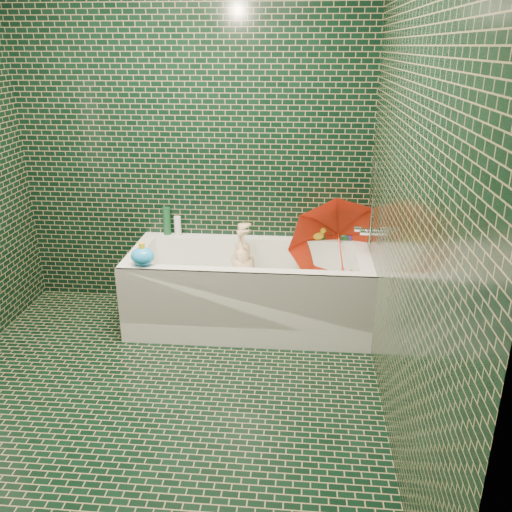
# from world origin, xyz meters

# --- Properties ---
(floor) EXTENTS (2.80, 2.80, 0.00)m
(floor) POSITION_xyz_m (0.00, 0.00, 0.00)
(floor) COLOR black
(floor) RESTS_ON ground
(wall_back) EXTENTS (2.80, 0.00, 2.80)m
(wall_back) POSITION_xyz_m (0.00, 1.40, 1.25)
(wall_back) COLOR black
(wall_back) RESTS_ON floor
(wall_right) EXTENTS (0.00, 2.80, 2.80)m
(wall_right) POSITION_xyz_m (1.30, 0.00, 1.25)
(wall_right) COLOR black
(wall_right) RESTS_ON floor
(bathtub) EXTENTS (1.70, 0.75, 0.55)m
(bathtub) POSITION_xyz_m (0.45, 1.01, 0.21)
(bathtub) COLOR white
(bathtub) RESTS_ON floor
(bath_mat) EXTENTS (1.35, 0.47, 0.01)m
(bath_mat) POSITION_xyz_m (0.45, 1.02, 0.16)
(bath_mat) COLOR green
(bath_mat) RESTS_ON bathtub
(water) EXTENTS (1.48, 0.53, 0.00)m
(water) POSITION_xyz_m (0.45, 1.02, 0.30)
(water) COLOR silver
(water) RESTS_ON bathtub
(faucet) EXTENTS (0.18, 0.19, 0.55)m
(faucet) POSITION_xyz_m (1.26, 1.02, 0.77)
(faucet) COLOR silver
(faucet) RESTS_ON wall_right
(child) EXTENTS (0.84, 0.31, 0.25)m
(child) POSITION_xyz_m (0.43, 1.06, 0.31)
(child) COLOR #D7B186
(child) RESTS_ON bathtub
(umbrella) EXTENTS (0.93, 0.82, 0.98)m
(umbrella) POSITION_xyz_m (1.09, 1.08, 0.55)
(umbrella) COLOR red
(umbrella) RESTS_ON bathtub
(soap_bottle_a) EXTENTS (0.14, 0.14, 0.27)m
(soap_bottle_a) POSITION_xyz_m (1.25, 1.37, 0.55)
(soap_bottle_a) COLOR white
(soap_bottle_a) RESTS_ON bathtub
(soap_bottle_b) EXTENTS (0.10, 0.10, 0.17)m
(soap_bottle_b) POSITION_xyz_m (1.15, 1.34, 0.55)
(soap_bottle_b) COLOR #401D6E
(soap_bottle_b) RESTS_ON bathtub
(soap_bottle_c) EXTENTS (0.12, 0.12, 0.15)m
(soap_bottle_c) POSITION_xyz_m (1.14, 1.34, 0.55)
(soap_bottle_c) COLOR #134224
(soap_bottle_c) RESTS_ON bathtub
(bottle_right_tall) EXTENTS (0.07, 0.07, 0.24)m
(bottle_right_tall) POSITION_xyz_m (0.97, 1.36, 0.67)
(bottle_right_tall) COLOR #134224
(bottle_right_tall) RESTS_ON bathtub
(bottle_right_pump) EXTENTS (0.05, 0.05, 0.17)m
(bottle_right_pump) POSITION_xyz_m (1.25, 1.36, 0.64)
(bottle_right_pump) COLOR silver
(bottle_right_pump) RESTS_ON bathtub
(bottle_left_tall) EXTENTS (0.07, 0.07, 0.21)m
(bottle_left_tall) POSITION_xyz_m (-0.22, 1.37, 0.66)
(bottle_left_tall) COLOR #134224
(bottle_left_tall) RESTS_ON bathtub
(bottle_left_short) EXTENTS (0.07, 0.07, 0.15)m
(bottle_left_short) POSITION_xyz_m (-0.13, 1.34, 0.63)
(bottle_left_short) COLOR white
(bottle_left_short) RESTS_ON bathtub
(rubber_duck) EXTENTS (0.13, 0.10, 0.10)m
(rubber_duck) POSITION_xyz_m (0.94, 1.33, 0.60)
(rubber_duck) COLOR yellow
(rubber_duck) RESTS_ON bathtub
(bath_toy) EXTENTS (0.19, 0.17, 0.15)m
(bath_toy) POSITION_xyz_m (-0.23, 0.72, 0.62)
(bath_toy) COLOR #1A96EF
(bath_toy) RESTS_ON bathtub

